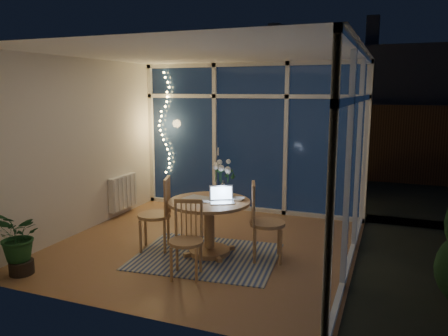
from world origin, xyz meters
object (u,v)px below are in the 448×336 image
Objects in this scene: dining_table at (209,228)px; potted_plant at (20,243)px; chair_right at (267,221)px; chair_front at (186,240)px; chair_left at (154,213)px; laptop at (222,194)px; flower_vase at (224,189)px.

dining_table is 2.28m from potted_plant.
chair_front is at bearing 121.42° from chair_right.
chair_left reaches higher than potted_plant.
dining_table is at bearing 78.45° from chair_front.
laptop is 0.40× the size of potted_plant.
dining_table is 1.05× the size of chair_left.
chair_right is 0.76m from flower_vase.
chair_right reaches higher than dining_table.
flower_vase is at bearing 72.06° from dining_table.
flower_vase is 2.56m from potted_plant.
dining_table is 0.55m from flower_vase.
chair_left reaches higher than flower_vase.
laptop is at bearing 33.66° from potted_plant.
chair_right is at bearing -13.44° from laptop.
chair_left is at bearing -155.18° from flower_vase.
chair_front is at bearing -87.07° from dining_table.
chair_right is 0.66m from laptop.
dining_table is 0.77m from chair_right.
chair_left is 1.65m from potted_plant.
laptop is at bearing -71.39° from flower_vase.
laptop is 0.34m from flower_vase.
flower_vase is at bearing 94.97° from chair_left.
potted_plant is (-2.56, -1.48, -0.12)m from chair_right.
chair_front is (0.79, -0.65, -0.05)m from chair_left.
flower_vase reaches higher than potted_plant.
flower_vase is (-0.67, 0.18, 0.33)m from chair_right.
dining_table is 1.18× the size of chair_front.
chair_right is 1.33× the size of potted_plant.
chair_left is 1.12× the size of chair_front.
chair_left is 1.00× the size of chair_right.
flower_vase reaches higher than chair_front.
flower_vase is at bearing 41.20° from potted_plant.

